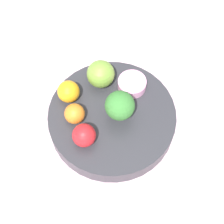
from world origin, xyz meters
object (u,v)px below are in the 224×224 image
object	(u,v)px
broccoli	(120,104)
small_cup	(132,84)
orange_back	(69,92)
bowl	(112,119)
apple_red	(101,74)
orange_front	(75,114)
apple_green	(84,135)

from	to	relation	value
broccoli	small_cup	size ratio (longest dim) A/B	1.25
orange_back	bowl	bearing A→B (deg)	83.58
apple_red	orange_front	distance (m)	0.10
apple_green	orange_back	bearing A→B (deg)	-142.18
broccoli	apple_green	xyz separation A→B (m)	(0.07, -0.05, -0.02)
orange_front	orange_back	world-z (taller)	orange_back
apple_red	broccoli	bearing A→B (deg)	44.56
orange_front	small_cup	xyz separation A→B (m)	(-0.11, 0.09, -0.01)
orange_front	apple_green	bearing A→B (deg)	41.22
orange_back	broccoli	bearing A→B (deg)	86.68
apple_green	orange_front	size ratio (longest dim) A/B	1.12
small_cup	apple_green	bearing A→B (deg)	-19.62
apple_red	orange_back	world-z (taller)	apple_red
apple_red	apple_green	world-z (taller)	apple_red
orange_front	small_cup	distance (m)	0.14
bowl	orange_back	distance (m)	0.10
bowl	small_cup	bearing A→B (deg)	165.61
small_cup	apple_red	bearing A→B (deg)	-83.42
apple_green	orange_back	size ratio (longest dim) A/B	1.01
apple_red	small_cup	world-z (taller)	apple_red
broccoli	apple_green	size ratio (longest dim) A/B	1.62
bowl	broccoli	size ratio (longest dim) A/B	3.52
bowl	broccoli	xyz separation A→B (m)	(-0.00, 0.02, 0.06)
broccoli	apple_red	xyz separation A→B (m)	(-0.06, -0.06, -0.01)
broccoli	orange_front	size ratio (longest dim) A/B	1.82
apple_green	bowl	bearing A→B (deg)	155.19
bowl	broccoli	world-z (taller)	broccoli
apple_red	apple_green	bearing A→B (deg)	5.70
bowl	orange_front	size ratio (longest dim) A/B	6.40
small_cup	broccoli	bearing A→B (deg)	-2.85
broccoli	small_cup	distance (m)	0.08
bowl	orange_front	xyz separation A→B (m)	(0.03, -0.07, 0.04)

